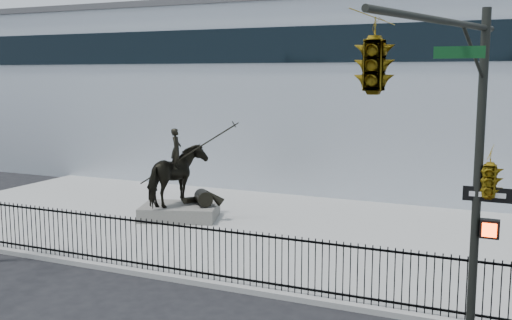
% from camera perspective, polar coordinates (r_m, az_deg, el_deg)
% --- Properties ---
extents(ground, '(120.00, 120.00, 0.00)m').
position_cam_1_polar(ground, '(15.84, -7.31, -13.00)').
color(ground, black).
rests_on(ground, ground).
extents(plaza, '(30.00, 12.00, 0.15)m').
position_cam_1_polar(plaza, '(21.79, 2.39, -6.79)').
color(plaza, '#999A97').
rests_on(plaza, ground).
extents(building, '(44.00, 14.00, 9.00)m').
position_cam_1_polar(building, '(33.49, 10.76, 6.00)').
color(building, silver).
rests_on(building, ground).
extents(picket_fence, '(22.10, 0.10, 1.50)m').
position_cam_1_polar(picket_fence, '(16.56, -5.09, -8.71)').
color(picket_fence, black).
rests_on(picket_fence, plaza).
extents(statue_plinth, '(3.36, 2.80, 0.54)m').
position_cam_1_polar(statue_plinth, '(23.42, -7.28, -4.92)').
color(statue_plinth, '#5A5852').
rests_on(statue_plinth, plaza).
extents(equestrian_statue, '(3.50, 2.78, 3.12)m').
position_cam_1_polar(equestrian_statue, '(23.13, -7.21, -1.55)').
color(equestrian_statue, black).
rests_on(equestrian_statue, statue_plinth).
extents(traffic_signal_right, '(2.17, 6.86, 7.00)m').
position_cam_1_polar(traffic_signal_right, '(10.67, 17.02, 3.21)').
color(traffic_signal_right, black).
rests_on(traffic_signal_right, ground).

